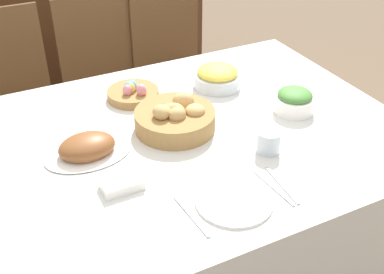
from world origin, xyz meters
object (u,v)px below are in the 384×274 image
pineapple_bowl (217,77)px  chair_far_center (107,82)px  ham_platter (87,148)px  egg_basket (133,93)px  drinking_cup (269,141)px  butter_dish (122,184)px  chair_far_left (13,102)px  dinner_plate (234,201)px  sideboard (90,35)px  bread_basket (175,118)px  fork (191,216)px  green_salad_bowl (294,101)px  spoon (282,185)px  knife (274,188)px  chair_far_right (176,67)px

pineapple_bowl → chair_far_center: bearing=112.6°
chair_far_center → ham_platter: size_ratio=3.17×
egg_basket → drinking_cup: egg_basket is taller
chair_far_center → egg_basket: (-0.07, -0.62, 0.25)m
ham_platter → pineapple_bowl: bearing=20.6°
ham_platter → butter_dish: ham_platter is taller
butter_dish → pineapple_bowl: bearing=38.0°
chair_far_left → dinner_plate: bearing=-71.3°
sideboard → ham_platter: (-0.46, -1.64, 0.27)m
bread_basket → pineapple_bowl: 0.37m
fork → butter_dish: bearing=118.5°
bread_basket → green_salad_bowl: (0.46, -0.09, 0.00)m
green_salad_bowl → spoon: (-0.30, -0.35, -0.04)m
sideboard → drinking_cup: size_ratio=17.45×
fork → butter_dish: butter_dish is taller
green_salad_bowl → pineapple_bowl: 0.35m
dinner_plate → knife: 0.14m
knife → drinking_cup: size_ratio=2.35×
sideboard → green_salad_bowl: size_ratio=9.16×
chair_far_right → ham_platter: 1.21m
bread_basket → pineapple_bowl: bread_basket is taller
sideboard → chair_far_center: bearing=-99.2°
chair_far_left → bread_basket: size_ratio=3.19×
chair_far_center → bread_basket: bearing=-91.0°
sideboard → ham_platter: 1.73m
pineapple_bowl → sideboard: bearing=96.8°
butter_dish → sideboard: bearing=77.3°
sideboard → spoon: bearing=-89.2°
chair_far_right → egg_basket: 0.82m
chair_far_center → green_salad_bowl: 1.12m
pineapple_bowl → knife: pineapple_bowl is taller
dinner_plate → chair_far_right: bearing=72.2°
chair_far_center → knife: (0.11, -1.35, 0.23)m
egg_basket → sideboard: bearing=82.1°
sideboard → knife: size_ratio=7.42×
bread_basket → chair_far_center: bearing=89.2°
green_salad_bowl → butter_dish: bearing=-168.9°
dinner_plate → knife: (0.14, 0.00, -0.00)m
chair_far_center → fork: 1.38m
chair_far_right → sideboard: sideboard is taller
pineapple_bowl → drinking_cup: bearing=-98.7°
chair_far_right → knife: chair_far_right is taller
fork → drinking_cup: (0.38, 0.17, 0.04)m
chair_far_center → drinking_cup: chair_far_center is taller
chair_far_left → chair_far_right: same height
bread_basket → pineapple_bowl: (0.30, 0.22, 0.00)m
chair_far_right → ham_platter: bearing=-134.6°
chair_far_right → ham_platter: (-0.75, -0.92, 0.25)m
chair_far_center → knife: bearing=-85.4°
spoon → butter_dish: 0.49m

